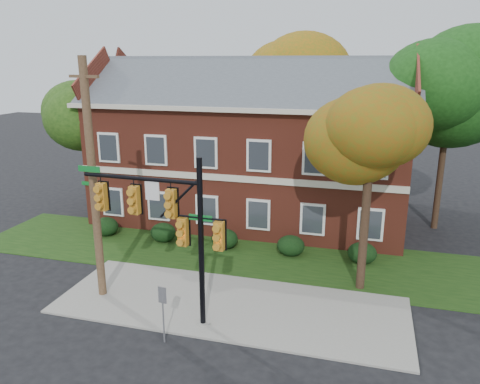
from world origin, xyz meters
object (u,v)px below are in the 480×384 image
(hedge_left, at_px, (163,232))
(tree_left_rear, at_px, (95,108))
(hedge_far_left, at_px, (106,227))
(traffic_signal, at_px, (171,222))
(hedge_center, at_px, (225,239))
(tree_right_rear, at_px, (458,88))
(tree_near_right, at_px, (377,136))
(hedge_far_right, at_px, (362,253))
(utility_pole, at_px, (93,182))
(tree_far_rear, at_px, (295,70))
(apartment_building, at_px, (250,139))
(hedge_right, at_px, (291,246))
(sign_post, at_px, (163,305))

(hedge_left, xyz_separation_m, tree_left_rear, (-6.23, 4.14, 6.16))
(hedge_far_left, relative_size, tree_left_rear, 0.16)
(traffic_signal, bearing_deg, hedge_center, 94.68)
(hedge_left, distance_m, tree_right_rear, 17.74)
(tree_near_right, xyz_separation_m, traffic_signal, (-6.92, -4.47, -2.69))
(tree_right_rear, bearing_deg, hedge_far_left, -161.55)
(tree_near_right, bearing_deg, hedge_center, 158.58)
(hedge_far_right, bearing_deg, utility_pole, -149.07)
(traffic_signal, bearing_deg, tree_left_rear, 133.56)
(hedge_far_right, relative_size, tree_far_rear, 0.12)
(apartment_building, relative_size, tree_near_right, 2.19)
(utility_pole, bearing_deg, hedge_far_right, 46.55)
(hedge_far_left, bearing_deg, tree_far_rear, 57.50)
(hedge_far_left, bearing_deg, tree_near_right, -11.27)
(tree_far_rear, bearing_deg, tree_left_rear, -141.03)
(apartment_building, relative_size, tree_right_rear, 1.77)
(apartment_building, distance_m, utility_pole, 12.01)
(tree_near_right, bearing_deg, hedge_far_right, 94.52)
(hedge_right, bearing_deg, hedge_center, 180.00)
(hedge_center, bearing_deg, utility_pole, -118.77)
(tree_left_rear, xyz_separation_m, tree_right_rear, (21.05, 1.97, 1.44))
(sign_post, bearing_deg, hedge_far_left, 139.25)
(hedge_right, distance_m, utility_pole, 10.32)
(hedge_right, height_order, hedge_far_right, same)
(hedge_far_left, xyz_separation_m, tree_right_rear, (18.31, 6.11, 7.60))
(traffic_signal, distance_m, utility_pole, 4.00)
(hedge_far_left, distance_m, tree_far_rear, 17.61)
(tree_far_rear, height_order, sign_post, tree_far_rear)
(hedge_left, height_order, hedge_far_right, same)
(hedge_right, relative_size, utility_pole, 0.14)
(hedge_left, xyz_separation_m, traffic_signal, (3.80, -7.30, 3.45))
(tree_right_rear, bearing_deg, hedge_center, -151.63)
(hedge_right, distance_m, traffic_signal, 8.69)
(utility_pole, bearing_deg, tree_far_rear, 91.75)
(hedge_center, relative_size, sign_post, 0.66)
(hedge_far_right, height_order, sign_post, sign_post)
(utility_pole, bearing_deg, apartment_building, 89.01)
(hedge_far_right, height_order, tree_right_rear, tree_right_rear)
(hedge_left, bearing_deg, tree_near_right, -14.81)
(hedge_far_left, relative_size, hedge_far_right, 1.00)
(tree_right_rear, bearing_deg, hedge_right, -141.98)
(hedge_left, relative_size, tree_near_right, 0.16)
(tree_near_right, distance_m, sign_post, 10.34)
(hedge_right, bearing_deg, hedge_far_right, 0.00)
(hedge_left, distance_m, traffic_signal, 8.93)
(apartment_building, relative_size, tree_left_rear, 2.12)
(apartment_building, distance_m, hedge_left, 7.73)
(hedge_right, height_order, tree_right_rear, tree_right_rear)
(utility_pole, distance_m, sign_post, 5.80)
(hedge_left, distance_m, tree_left_rear, 9.69)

